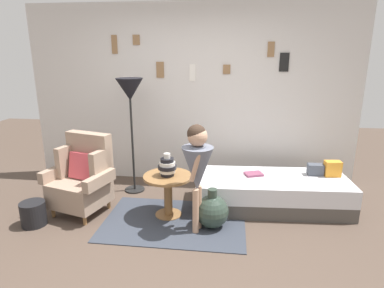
# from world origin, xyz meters

# --- Properties ---
(ground_plane) EXTENTS (12.00, 12.00, 0.00)m
(ground_plane) POSITION_xyz_m (0.00, 0.00, 0.00)
(ground_plane) COLOR #4C3D33
(gallery_wall) EXTENTS (4.80, 0.12, 2.60)m
(gallery_wall) POSITION_xyz_m (0.00, 1.95, 1.30)
(gallery_wall) COLOR silver
(gallery_wall) RESTS_ON ground
(rug) EXTENTS (1.65, 1.11, 0.01)m
(rug) POSITION_xyz_m (-0.01, 0.56, 0.01)
(rug) COLOR #333842
(rug) RESTS_ON ground
(armchair) EXTENTS (0.86, 0.73, 0.97)m
(armchair) POSITION_xyz_m (-1.18, 0.72, 0.44)
(armchair) COLOR olive
(armchair) RESTS_ON ground
(daybed) EXTENTS (1.95, 0.92, 0.40)m
(daybed) POSITION_xyz_m (1.15, 1.11, 0.20)
(daybed) COLOR #4C4742
(daybed) RESTS_ON ground
(pillow_head) EXTENTS (0.21, 0.14, 0.20)m
(pillow_head) POSITION_xyz_m (1.91, 1.26, 0.50)
(pillow_head) COLOR orange
(pillow_head) RESTS_ON daybed
(pillow_mid) EXTENTS (0.19, 0.12, 0.14)m
(pillow_mid) POSITION_xyz_m (1.71, 1.28, 0.47)
(pillow_mid) COLOR #474C56
(pillow_mid) RESTS_ON daybed
(side_table) EXTENTS (0.58, 0.58, 0.52)m
(side_table) POSITION_xyz_m (-0.11, 0.71, 0.38)
(side_table) COLOR olive
(side_table) RESTS_ON ground
(vase_striped) EXTENTS (0.22, 0.22, 0.27)m
(vase_striped) POSITION_xyz_m (-0.11, 0.71, 0.63)
(vase_striped) COLOR black
(vase_striped) RESTS_ON side_table
(floor_lamp) EXTENTS (0.36, 0.36, 1.60)m
(floor_lamp) POSITION_xyz_m (-0.74, 1.39, 1.37)
(floor_lamp) COLOR black
(floor_lamp) RESTS_ON ground
(person_child) EXTENTS (0.34, 0.34, 1.22)m
(person_child) POSITION_xyz_m (0.28, 0.41, 0.79)
(person_child) COLOR tan
(person_child) RESTS_ON ground
(book_on_daybed) EXTENTS (0.26, 0.23, 0.03)m
(book_on_daybed) POSITION_xyz_m (0.92, 1.17, 0.42)
(book_on_daybed) COLOR #85415D
(book_on_daybed) RESTS_ON daybed
(demijohn_near) EXTENTS (0.38, 0.38, 0.46)m
(demijohn_near) POSITION_xyz_m (0.43, 0.51, 0.19)
(demijohn_near) COLOR #2D3D33
(demijohn_near) RESTS_ON ground
(magazine_basket) EXTENTS (0.28, 0.28, 0.28)m
(magazine_basket) POSITION_xyz_m (-1.61, 0.30, 0.14)
(magazine_basket) COLOR black
(magazine_basket) RESTS_ON ground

